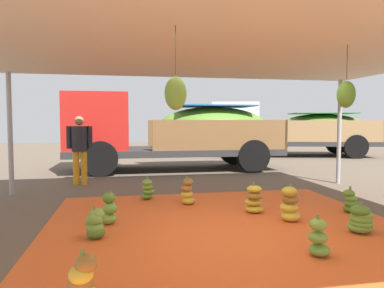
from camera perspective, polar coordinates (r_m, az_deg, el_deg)
name	(u,v)px	position (r m, az deg, el deg)	size (l,w,h in m)	color
ground_plane	(191,191)	(8.00, -0.10, -7.55)	(40.00, 40.00, 0.00)	brown
tarp_orange	(231,232)	(5.16, 6.24, -13.79)	(5.25, 5.42, 0.01)	#E05B23
tent_canopy	(235,46)	(4.94, 6.93, 15.29)	(8.00, 7.00, 2.63)	#9EA0A5
banana_bunch_0	(351,202)	(6.69, 24.03, -8.43)	(0.30, 0.33, 0.44)	#477523
banana_bunch_1	(147,190)	(7.15, -7.14, -7.30)	(0.29, 0.30, 0.46)	#518428
banana_bunch_2	(109,210)	(5.56, -13.11, -10.18)	(0.34, 0.33, 0.51)	#75A83D
banana_bunch_3	(187,192)	(6.69, -0.73, -7.74)	(0.36, 0.37, 0.53)	gold
banana_bunch_4	(361,220)	(5.54, 25.37, -10.89)	(0.44, 0.44, 0.43)	#6B9E38
banana_bunch_5	(95,224)	(4.96, -15.24, -12.29)	(0.33, 0.34, 0.43)	#477523
banana_bunch_7	(318,239)	(4.46, 19.58, -14.08)	(0.31, 0.31, 0.48)	#6B9E38
banana_bunch_8	(254,200)	(6.19, 9.90, -8.80)	(0.41, 0.42, 0.52)	gold
banana_bunch_9	(290,205)	(5.79, 15.38, -9.38)	(0.37, 0.36, 0.58)	gold
banana_bunch_10	(83,281)	(3.32, -17.03, -20.22)	(0.33, 0.33, 0.47)	gold
cargo_truck_main	(171,130)	(11.44, -3.41, 2.18)	(6.71, 2.42, 2.40)	#2D2D2D
cargo_truck_far	(286,128)	(16.72, 14.81, 2.41)	(7.56, 4.07, 2.40)	#2D2D2D
worker_0	(80,145)	(9.15, -17.54, -0.11)	(0.62, 0.38, 1.68)	orange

